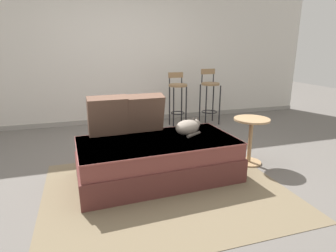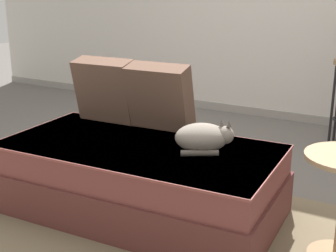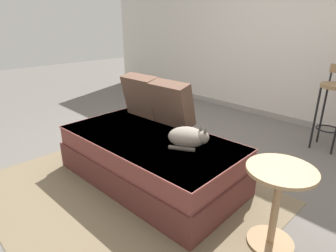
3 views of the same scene
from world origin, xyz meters
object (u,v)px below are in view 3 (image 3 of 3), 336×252
couch (150,158)px  throw_pillow_corner (142,96)px  throw_pillow_middle (172,104)px  bar_stool_near_window (335,97)px  cat (188,137)px  side_table (277,197)px

couch → throw_pillow_corner: bearing=146.2°
throw_pillow_middle → bar_stool_near_window: bearing=59.1°
cat → throw_pillow_middle: bearing=150.7°
throw_pillow_corner → bar_stool_near_window: bar_stool_near_window is taller
side_table → couch: bearing=-177.3°
couch → side_table: side_table is taller
bar_stool_near_window → throw_pillow_corner: bearing=-130.4°
couch → cat: size_ratio=4.51×
throw_pillow_middle → cat: bearing=-29.3°
bar_stool_near_window → couch: bearing=-114.8°
throw_pillow_corner → throw_pillow_middle: 0.44m
couch → cat: bearing=13.8°
throw_pillow_corner → cat: size_ratio=1.17×
side_table → bar_stool_near_window: bearing=98.6°
throw_pillow_middle → cat: (0.46, -0.26, -0.15)m
cat → side_table: (0.83, -0.04, -0.16)m
couch → bar_stool_near_window: (0.93, 2.01, 0.40)m
cat → bar_stool_near_window: 1.99m
throw_pillow_middle → cat: throw_pillow_middle is taller
couch → side_table: bearing=2.7°
couch → bar_stool_near_window: size_ratio=1.81×
cat → bar_stool_near_window: bar_stool_near_window is taller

